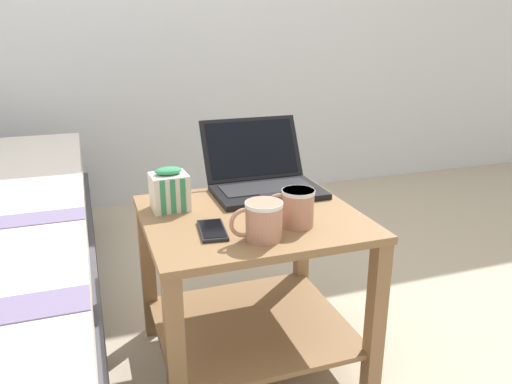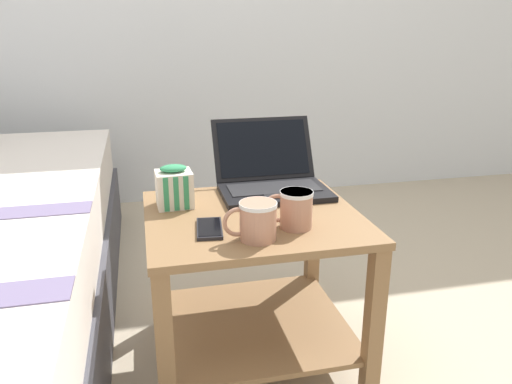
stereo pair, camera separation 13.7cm
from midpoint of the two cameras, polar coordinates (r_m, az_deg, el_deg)
name	(u,v)px [view 2 (the right image)]	position (r m, az deg, el deg)	size (l,w,h in m)	color
ground_plane	(253,358)	(1.67, 2.12, -18.52)	(8.00, 8.00, 0.00)	tan
bedside_table	(253,269)	(1.50, 2.27, -8.79)	(0.61, 0.55, 0.49)	olive
laptop	(271,177)	(1.62, 4.13, 1.67)	(0.34, 0.33, 0.21)	black
mug_front_left	(257,219)	(1.25, 3.24, -3.17)	(0.14, 0.10, 0.10)	tan
mug_front_right	(295,208)	(1.33, 7.41, -1.83)	(0.13, 0.09, 0.10)	tan
snack_bag	(174,187)	(1.48, -6.75, 0.48)	(0.11, 0.10, 0.13)	silver
cell_phone	(209,228)	(1.32, -2.40, -4.23)	(0.08, 0.15, 0.01)	black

